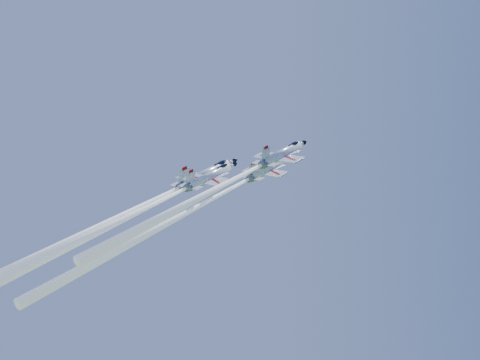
{
  "coord_description": "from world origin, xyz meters",
  "views": [
    {
      "loc": [
        3.4,
        -103.38,
        82.84
      ],
      "look_at": [
        0.0,
        0.0,
        98.82
      ],
      "focal_mm": 40.0,
      "sensor_mm": 36.0,
      "label": 1
    }
  ],
  "objects_px": {
    "jet_lead": "(195,208)",
    "jet_slot": "(146,208)",
    "jet_right": "(223,185)",
    "jet_left": "(119,217)"
  },
  "relations": [
    {
      "from": "jet_right",
      "to": "jet_slot",
      "type": "distance_m",
      "value": 13.46
    },
    {
      "from": "jet_left",
      "to": "jet_right",
      "type": "distance_m",
      "value": 19.96
    },
    {
      "from": "jet_left",
      "to": "jet_right",
      "type": "height_order",
      "value": "jet_right"
    },
    {
      "from": "jet_right",
      "to": "jet_slot",
      "type": "bearing_deg",
      "value": -143.05
    },
    {
      "from": "jet_left",
      "to": "jet_slot",
      "type": "relative_size",
      "value": 1.41
    },
    {
      "from": "jet_lead",
      "to": "jet_right",
      "type": "relative_size",
      "value": 1.22
    },
    {
      "from": "jet_lead",
      "to": "jet_right",
      "type": "distance_m",
      "value": 7.55
    },
    {
      "from": "jet_right",
      "to": "jet_slot",
      "type": "relative_size",
      "value": 1.08
    },
    {
      "from": "jet_lead",
      "to": "jet_slot",
      "type": "height_order",
      "value": "jet_lead"
    },
    {
      "from": "jet_slot",
      "to": "jet_right",
      "type": "bearing_deg",
      "value": 36.95
    }
  ]
}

